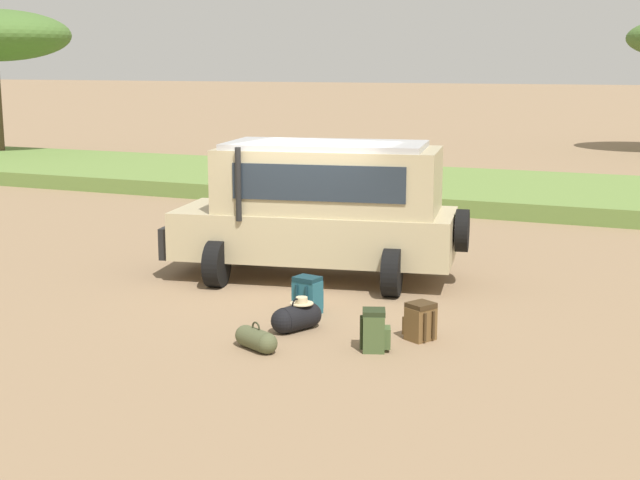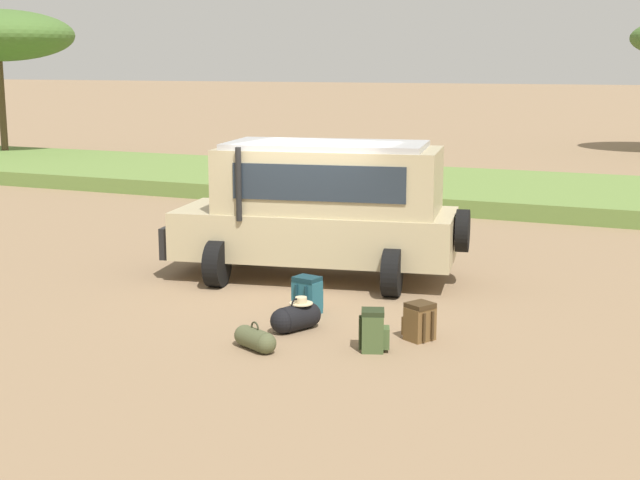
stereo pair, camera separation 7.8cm
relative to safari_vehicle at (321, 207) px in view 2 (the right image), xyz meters
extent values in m
plane|color=#8C7051|center=(0.06, -0.63, -1.29)|extent=(320.00, 320.00, 0.00)
cube|color=olive|center=(0.06, 10.80, -1.07)|extent=(120.00, 7.00, 0.44)
cube|color=tan|center=(-0.11, -0.02, -0.47)|extent=(5.17, 2.80, 0.84)
cube|color=tan|center=(0.14, 0.03, 0.50)|extent=(4.09, 2.48, 1.10)
cube|color=#232D38|center=(-1.36, -0.26, 0.45)|extent=(0.36, 1.54, 0.77)
cube|color=#232D38|center=(0.31, -0.86, 0.55)|extent=(2.89, 0.60, 0.60)
cube|color=#232D38|center=(-0.03, 0.91, 0.55)|extent=(2.89, 0.60, 0.60)
cube|color=#B7B7B7|center=(0.09, 0.02, 1.10)|extent=(3.69, 2.33, 0.10)
cube|color=black|center=(-2.63, -0.51, -0.64)|extent=(0.47, 1.62, 0.56)
cylinder|color=black|center=(-1.00, -1.18, 0.50)|extent=(0.10, 0.10, 1.25)
cylinder|color=black|center=(-1.41, -1.26, -0.89)|extent=(0.43, 0.84, 0.80)
cylinder|color=black|center=(-1.78, 0.64, -0.89)|extent=(0.43, 0.84, 0.80)
cylinder|color=black|center=(1.57, -0.68, -0.89)|extent=(0.43, 0.84, 0.80)
cylinder|color=black|center=(1.20, 1.22, -0.89)|extent=(0.43, 0.84, 0.80)
cylinder|color=black|center=(2.44, 0.47, -0.32)|extent=(0.36, 0.76, 0.74)
cube|color=#235B6B|center=(0.71, -2.18, -1.04)|extent=(0.45, 0.36, 0.51)
cube|color=#235B6B|center=(0.75, -2.00, -1.10)|extent=(0.31, 0.14, 0.28)
cube|color=#13323A|center=(0.71, -2.18, -0.75)|extent=(0.43, 0.37, 0.07)
cylinder|color=#13323A|center=(0.59, -2.32, -1.04)|extent=(0.04, 0.04, 0.44)
cylinder|color=#13323A|center=(0.77, -2.35, -1.04)|extent=(0.04, 0.04, 0.44)
cube|color=#42562D|center=(2.27, -3.49, -1.04)|extent=(0.38, 0.40, 0.50)
cube|color=#42562D|center=(2.45, -3.43, -1.10)|extent=(0.16, 0.25, 0.28)
cube|color=#242F19|center=(2.27, -3.49, -0.76)|extent=(0.39, 0.39, 0.07)
cylinder|color=#242F19|center=(2.10, -3.48, -1.04)|extent=(0.04, 0.04, 0.43)
cylinder|color=#242F19|center=(2.15, -3.62, -1.04)|extent=(0.04, 0.04, 0.43)
cube|color=brown|center=(2.71, -2.78, -1.06)|extent=(0.43, 0.46, 0.47)
cube|color=brown|center=(2.54, -2.69, -1.12)|extent=(0.20, 0.28, 0.26)
cube|color=#3A2A16|center=(2.71, -2.78, -0.80)|extent=(0.44, 0.45, 0.07)
cylinder|color=#3A2A16|center=(2.82, -2.93, -1.06)|extent=(0.04, 0.04, 0.40)
cylinder|color=#3A2A16|center=(2.89, -2.79, -1.06)|extent=(0.04, 0.04, 0.40)
cylinder|color=black|center=(0.93, -3.06, -1.11)|extent=(0.54, 0.60, 0.37)
sphere|color=black|center=(1.04, -2.84, -1.11)|extent=(0.36, 0.36, 0.36)
sphere|color=black|center=(0.83, -3.28, -1.11)|extent=(0.36, 0.36, 0.36)
torus|color=black|center=(0.93, -3.06, -0.90)|extent=(0.09, 0.16, 0.16)
cylinder|color=beige|center=(0.98, -2.97, -0.91)|extent=(0.34, 0.34, 0.02)
cylinder|color=beige|center=(0.98, -2.97, -0.86)|extent=(0.17, 0.17, 0.09)
cylinder|color=#4C5133|center=(0.81, -4.08, -1.15)|extent=(0.56, 0.47, 0.29)
sphere|color=#4C5133|center=(0.59, -3.98, -1.15)|extent=(0.28, 0.28, 0.28)
sphere|color=#4C5133|center=(1.03, -4.18, -1.15)|extent=(0.28, 0.28, 0.28)
torus|color=#2D301E|center=(0.81, -4.08, -0.99)|extent=(0.16, 0.09, 0.16)
cylinder|color=brown|center=(-19.22, 12.86, 0.71)|extent=(0.27, 0.27, 4.01)
camera|label=1|loc=(6.15, -14.26, 2.48)|focal=50.00mm
camera|label=2|loc=(6.22, -14.23, 2.48)|focal=50.00mm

